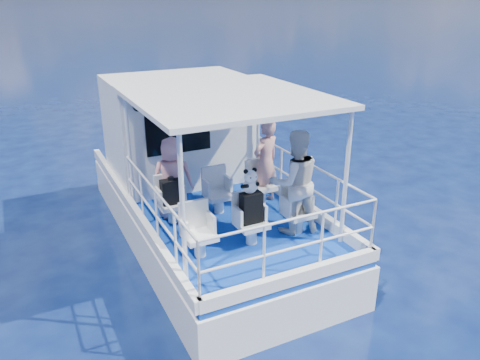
{
  "coord_description": "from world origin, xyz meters",
  "views": [
    {
      "loc": [
        -3.15,
        -7.06,
        4.7
      ],
      "look_at": [
        0.14,
        -0.4,
        1.73
      ],
      "focal_mm": 35.0,
      "sensor_mm": 36.0,
      "label": 1
    }
  ],
  "objects_px": {
    "backpack_center": "(251,208)",
    "passenger_port_fwd": "(173,179)",
    "passenger_stbd_aft": "(295,182)",
    "panda": "(250,181)"
  },
  "relations": [
    {
      "from": "backpack_center",
      "to": "panda",
      "type": "relative_size",
      "value": 1.27
    },
    {
      "from": "passenger_port_fwd",
      "to": "passenger_stbd_aft",
      "type": "distance_m",
      "value": 2.17
    },
    {
      "from": "passenger_stbd_aft",
      "to": "panda",
      "type": "height_order",
      "value": "passenger_stbd_aft"
    },
    {
      "from": "passenger_port_fwd",
      "to": "backpack_center",
      "type": "bearing_deg",
      "value": 141.95
    },
    {
      "from": "backpack_center",
      "to": "panda",
      "type": "height_order",
      "value": "panda"
    },
    {
      "from": "passenger_stbd_aft",
      "to": "panda",
      "type": "relative_size",
      "value": 4.46
    },
    {
      "from": "passenger_stbd_aft",
      "to": "backpack_center",
      "type": "distance_m",
      "value": 0.89
    },
    {
      "from": "backpack_center",
      "to": "passenger_port_fwd",
      "type": "bearing_deg",
      "value": 118.54
    },
    {
      "from": "backpack_center",
      "to": "panda",
      "type": "xyz_separation_m",
      "value": [
        -0.01,
        0.03,
        0.45
      ]
    },
    {
      "from": "backpack_center",
      "to": "passenger_stbd_aft",
      "type": "bearing_deg",
      "value": 5.12
    }
  ]
}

